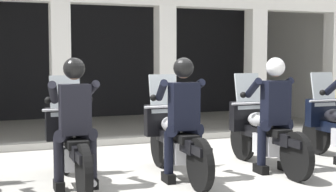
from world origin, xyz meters
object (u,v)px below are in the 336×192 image
object	(u,v)px
police_officer_left	(75,112)
motorcycle_right	(263,133)
motorcycle_left	(71,144)
police_officer_right	(274,105)
police_officer_center	(183,108)
motorcycle_center	(175,139)

from	to	relation	value
police_officer_left	motorcycle_right	distance (m)	2.76
motorcycle_left	motorcycle_right	xyz separation A→B (m)	(2.72, -0.08, 0.00)
motorcycle_left	police_officer_right	world-z (taller)	police_officer_right
police_officer_center	motorcycle_right	size ratio (longest dim) A/B	0.78
police_officer_center	police_officer_right	bearing A→B (deg)	-7.99
police_officer_left	motorcycle_right	bearing A→B (deg)	0.91
motorcycle_left	police_officer_center	world-z (taller)	police_officer_center
motorcycle_right	police_officer_right	size ratio (longest dim) A/B	1.29
motorcycle_left	police_officer_center	xyz separation A→B (m)	(1.36, -0.38, 0.44)
police_officer_left	police_officer_right	bearing A→B (deg)	-5.06
police_officer_left	police_officer_center	distance (m)	1.36
police_officer_left	motorcycle_left	bearing A→B (deg)	86.44
police_officer_left	police_officer_center	bearing A→B (deg)	-7.32
motorcycle_right	motorcycle_left	bearing A→B (deg)	169.94
police_officer_right	police_officer_center	bearing A→B (deg)	172.21
motorcycle_left	police_officer_left	distance (m)	0.52
police_officer_center	police_officer_left	bearing A→B (deg)	167.48
motorcycle_left	motorcycle_right	size ratio (longest dim) A/B	1.00
police_officer_center	motorcycle_right	world-z (taller)	police_officer_center
police_officer_left	police_officer_right	world-z (taller)	same
motorcycle_center	motorcycle_right	world-z (taller)	same
motorcycle_center	motorcycle_right	size ratio (longest dim) A/B	1.00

